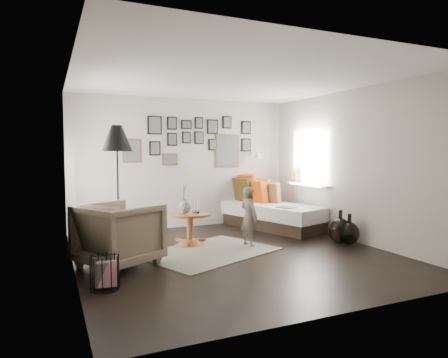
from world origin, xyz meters
name	(u,v)px	position (x,y,z in m)	size (l,w,h in m)	color
ground	(234,254)	(0.00, 0.00, 0.00)	(4.80, 4.80, 0.00)	black
wall_back	(184,163)	(0.00, 2.40, 1.30)	(4.50, 4.50, 0.00)	#A9A094
wall_front	(345,178)	(0.00, -2.40, 1.30)	(4.50, 4.50, 0.00)	#A9A094
wall_left	(72,171)	(-2.25, 0.00, 1.30)	(4.80, 4.80, 0.00)	#A9A094
wall_right	(354,166)	(2.25, 0.00, 1.30)	(4.80, 4.80, 0.00)	#A9A094
ceiling	(235,79)	(0.00, 0.00, 2.60)	(4.80, 4.80, 0.00)	white
door_left	(69,184)	(-2.23, 1.20, 1.05)	(0.00, 2.14, 2.14)	white
window_right	(304,182)	(2.18, 1.34, 0.93)	(0.15, 1.32, 1.30)	white
gallery_wall	(198,141)	(0.29, 2.38, 1.74)	(2.74, 0.03, 1.08)	brown
wall_sconce	(258,155)	(1.55, 2.13, 1.46)	(0.18, 0.36, 0.16)	white
rug	(209,252)	(-0.31, 0.26, 0.01)	(1.95, 1.37, 0.01)	beige
pedestal_table	(190,230)	(-0.41, 0.83, 0.24)	(0.67, 0.67, 0.53)	brown
vase	(185,204)	(-0.49, 0.85, 0.68)	(0.19, 0.19, 0.48)	black
candles	(196,205)	(-0.30, 0.83, 0.65)	(0.12, 0.12, 0.25)	black
daybed	(271,211)	(1.58, 1.63, 0.33)	(1.52, 2.32, 1.06)	black
magazine_on_daybed	(286,207)	(1.53, 0.97, 0.50)	(0.24, 0.32, 0.02)	black
armchair	(119,234)	(-1.67, 0.08, 0.43)	(0.92, 0.95, 0.86)	#6B5F48
armchair_cushion	(121,230)	(-1.64, 0.13, 0.48)	(0.39, 0.39, 0.10)	beige
floor_lamp	(117,143)	(-1.57, 0.79, 1.66)	(0.45, 0.45, 1.93)	black
magazine_basket	(105,273)	(-1.97, -0.79, 0.19)	(0.31, 0.31, 0.38)	black
demijohn_large	(340,231)	(1.91, -0.09, 0.22)	(0.38, 0.38, 0.57)	black
demijohn_small	(349,233)	(2.00, -0.21, 0.19)	(0.33, 0.33, 0.52)	black
child	(249,216)	(0.44, 0.39, 0.49)	(0.35, 0.23, 0.97)	#63554E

